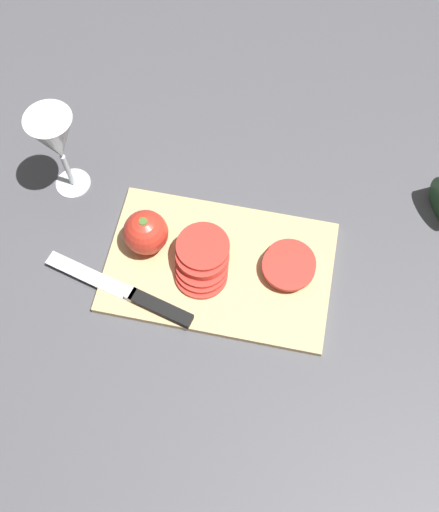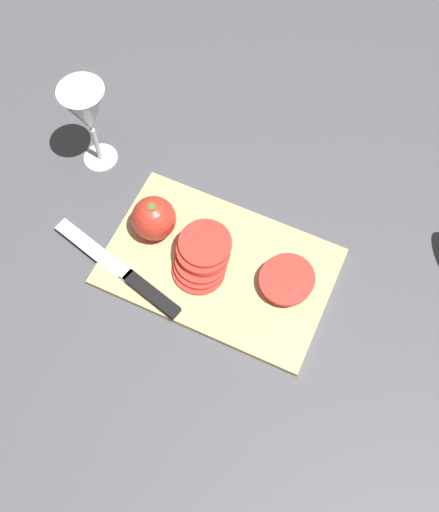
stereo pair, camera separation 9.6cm
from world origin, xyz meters
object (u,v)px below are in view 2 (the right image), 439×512
object	(u,v)px
whole_tomato	(154,218)
tomato_slice_stack_near	(202,257)
knife	(139,284)
wine_glass	(87,113)
tomato_slice_stack_far	(287,279)

from	to	relation	value
whole_tomato	tomato_slice_stack_near	distance (m)	0.10
knife	whole_tomato	bearing A→B (deg)	-63.01
knife	tomato_slice_stack_near	world-z (taller)	tomato_slice_stack_near
wine_glass	tomato_slice_stack_far	world-z (taller)	wine_glass
wine_glass	tomato_slice_stack_near	distance (m)	0.30
wine_glass	tomato_slice_stack_near	size ratio (longest dim) A/B	1.51
wine_glass	whole_tomato	distance (m)	0.20
tomato_slice_stack_near	tomato_slice_stack_far	bearing A→B (deg)	10.60
knife	tomato_slice_stack_far	size ratio (longest dim) A/B	2.63
wine_glass	tomato_slice_stack_far	bearing A→B (deg)	-13.02
wine_glass	knife	world-z (taller)	wine_glass
knife	tomato_slice_stack_near	size ratio (longest dim) A/B	2.20
tomato_slice_stack_near	tomato_slice_stack_far	size ratio (longest dim) A/B	1.20
wine_glass	knife	bearing A→B (deg)	-46.86
tomato_slice_stack_near	wine_glass	bearing A→B (deg)	155.60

